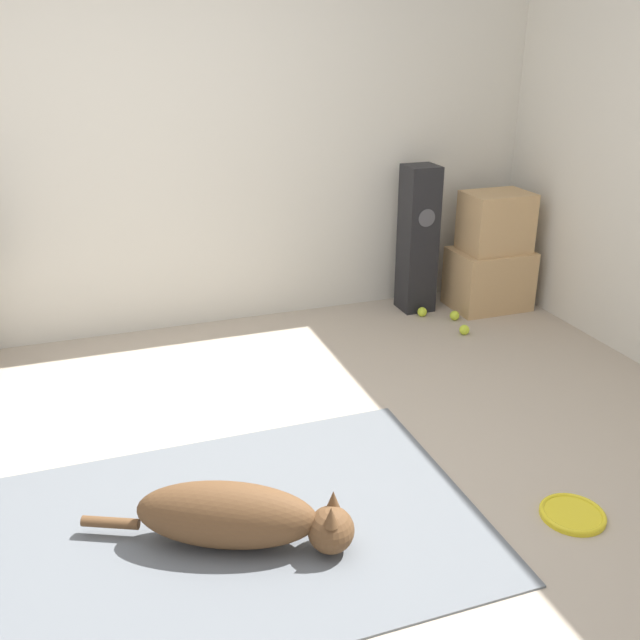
# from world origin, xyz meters

# --- Properties ---
(ground_plane) EXTENTS (12.00, 12.00, 0.00)m
(ground_plane) POSITION_xyz_m (0.00, 0.00, 0.00)
(ground_plane) COLOR #B2A38E
(wall_back) EXTENTS (8.00, 0.06, 2.55)m
(wall_back) POSITION_xyz_m (0.00, 2.10, 1.27)
(wall_back) COLOR beige
(wall_back) RESTS_ON ground_plane
(area_rug) EXTENTS (1.98, 1.36, 0.01)m
(area_rug) POSITION_xyz_m (-0.07, -0.12, 0.01)
(area_rug) COLOR slate
(area_rug) RESTS_ON ground_plane
(dog) EXTENTS (0.99, 0.52, 0.27)m
(dog) POSITION_xyz_m (-0.06, -0.22, 0.14)
(dog) COLOR brown
(dog) RESTS_ON area_rug
(frisbee) EXTENTS (0.27, 0.27, 0.03)m
(frisbee) POSITION_xyz_m (1.27, -0.50, 0.01)
(frisbee) COLOR yellow
(frisbee) RESTS_ON ground_plane
(cardboard_box_lower) EXTENTS (0.53, 0.40, 0.42)m
(cardboard_box_lower) POSITION_xyz_m (2.22, 1.70, 0.21)
(cardboard_box_lower) COLOR tan
(cardboard_box_lower) RESTS_ON ground_plane
(cardboard_box_upper) EXTENTS (0.44, 0.33, 0.41)m
(cardboard_box_upper) POSITION_xyz_m (2.23, 1.70, 0.62)
(cardboard_box_upper) COLOR tan
(cardboard_box_upper) RESTS_ON cardboard_box_lower
(floor_speaker) EXTENTS (0.22, 0.22, 1.02)m
(floor_speaker) POSITION_xyz_m (1.71, 1.84, 0.51)
(floor_speaker) COLOR black
(floor_speaker) RESTS_ON ground_plane
(tennis_ball_by_boxes) EXTENTS (0.07, 0.07, 0.07)m
(tennis_ball_by_boxes) POSITION_xyz_m (1.80, 1.30, 0.03)
(tennis_ball_by_boxes) COLOR #C6E033
(tennis_ball_by_boxes) RESTS_ON ground_plane
(tennis_ball_near_speaker) EXTENTS (0.07, 0.07, 0.07)m
(tennis_ball_near_speaker) POSITION_xyz_m (1.87, 1.54, 0.03)
(tennis_ball_near_speaker) COLOR #C6E033
(tennis_ball_near_speaker) RESTS_ON ground_plane
(tennis_ball_loose_on_carpet) EXTENTS (0.07, 0.07, 0.07)m
(tennis_ball_loose_on_carpet) POSITION_xyz_m (1.69, 1.68, 0.03)
(tennis_ball_loose_on_carpet) COLOR #C6E033
(tennis_ball_loose_on_carpet) RESTS_ON ground_plane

